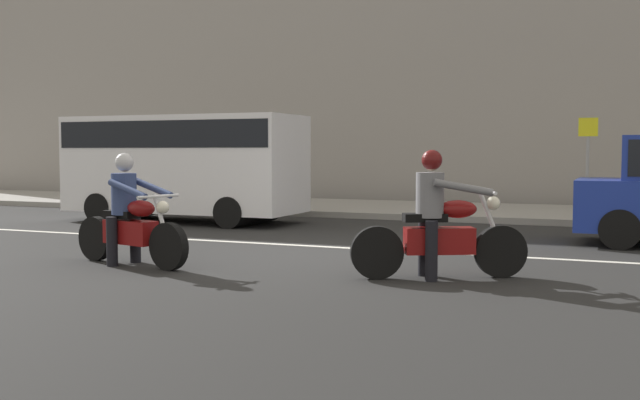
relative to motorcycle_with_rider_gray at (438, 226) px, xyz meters
The scene contains 7 objects.
ground_plane 2.62m from the motorcycle_with_rider_gray, 148.73° to the left, with size 80.00×80.00×0.00m, color black.
sidewalk_slab 9.58m from the motorcycle_with_rider_gray, 103.10° to the left, with size 40.00×4.40×0.14m, color gray.
lane_marking_stripe 3.84m from the motorcycle_with_rider_gray, 144.15° to the left, with size 18.00×0.14×0.01m, color silver.
motorcycle_with_rider_gray is the anchor object (origin of this frame).
motorcycle_with_rider_denim_blue 4.16m from the motorcycle_with_rider_gray, behind, with size 2.08×0.81×1.52m.
parked_van_white 8.52m from the motorcycle_with_rider_gray, 143.82° to the left, with size 5.20×1.96×2.30m.
street_sign_post 10.10m from the motorcycle_with_rider_gray, 83.17° to the left, with size 0.44×0.08×2.23m.
Camera 1 is at (4.30, -10.20, 1.56)m, focal length 41.90 mm.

